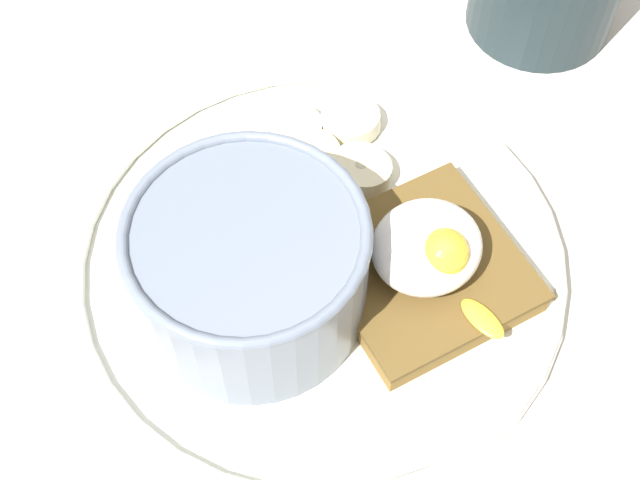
# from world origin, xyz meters

# --- Properties ---
(ground_plane) EXTENTS (1.20, 1.20, 0.02)m
(ground_plane) POSITION_xyz_m (0.00, 0.00, 0.01)
(ground_plane) COLOR beige
(ground_plane) RESTS_ON ground
(plate) EXTENTS (0.26, 0.26, 0.02)m
(plate) POSITION_xyz_m (0.00, 0.00, 0.03)
(plate) COLOR silver
(plate) RESTS_ON ground_plane
(oatmeal_bowl) EXTENTS (0.12, 0.12, 0.07)m
(oatmeal_bowl) POSITION_xyz_m (-0.04, 0.00, 0.06)
(oatmeal_bowl) COLOR slate
(oatmeal_bowl) RESTS_ON plate
(toast_slice) EXTENTS (0.11, 0.11, 0.02)m
(toast_slice) POSITION_xyz_m (0.04, -0.04, 0.04)
(toast_slice) COLOR brown
(toast_slice) RESTS_ON plate
(poached_egg) EXTENTS (0.06, 0.08, 0.04)m
(poached_egg) POSITION_xyz_m (0.04, -0.04, 0.06)
(poached_egg) COLOR white
(poached_egg) RESTS_ON toast_slice
(banana_slice_front) EXTENTS (0.03, 0.03, 0.01)m
(banana_slice_front) POSITION_xyz_m (0.04, 0.08, 0.03)
(banana_slice_front) COLOR #F8E5C8
(banana_slice_front) RESTS_ON plate
(banana_slice_left) EXTENTS (0.04, 0.04, 0.02)m
(banana_slice_left) POSITION_xyz_m (0.05, 0.03, 0.04)
(banana_slice_left) COLOR #F4E4BA
(banana_slice_left) RESTS_ON plate
(banana_slice_back) EXTENTS (0.04, 0.04, 0.01)m
(banana_slice_back) POSITION_xyz_m (0.07, 0.06, 0.04)
(banana_slice_back) COLOR #F5E9C5
(banana_slice_back) RESTS_ON plate
(banana_slice_right) EXTENTS (0.04, 0.04, 0.01)m
(banana_slice_right) POSITION_xyz_m (0.03, 0.05, 0.04)
(banana_slice_right) COLOR beige
(banana_slice_right) RESTS_ON plate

